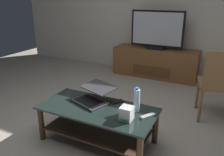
{
  "coord_description": "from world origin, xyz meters",
  "views": [
    {
      "loc": [
        1.2,
        -1.85,
        1.48
      ],
      "look_at": [
        0.05,
        0.45,
        0.55
      ],
      "focal_mm": 36.5,
      "sensor_mm": 36.0,
      "label": 1
    }
  ],
  "objects_px": {
    "dining_chair": "(219,82)",
    "water_bottle_near": "(137,100)",
    "cell_phone": "(117,101)",
    "media_cabinet": "(155,63)",
    "laptop": "(93,96)",
    "coffee_table": "(97,118)",
    "router_box": "(127,113)",
    "television": "(157,31)",
    "tv_remote": "(148,116)"
  },
  "relations": [
    {
      "from": "coffee_table",
      "to": "cell_phone",
      "type": "xyz_separation_m",
      "value": [
        0.12,
        0.22,
        0.13
      ]
    },
    {
      "from": "dining_chair",
      "to": "laptop",
      "type": "distance_m",
      "value": 1.51
    },
    {
      "from": "media_cabinet",
      "to": "tv_remote",
      "type": "distance_m",
      "value": 2.35
    },
    {
      "from": "media_cabinet",
      "to": "dining_chair",
      "type": "relative_size",
      "value": 1.74
    },
    {
      "from": "television",
      "to": "water_bottle_near",
      "type": "height_order",
      "value": "television"
    },
    {
      "from": "laptop",
      "to": "media_cabinet",
      "type": "bearing_deg",
      "value": 88.7
    },
    {
      "from": "coffee_table",
      "to": "media_cabinet",
      "type": "xyz_separation_m",
      "value": [
        -0.07,
        2.33,
        -0.0
      ]
    },
    {
      "from": "media_cabinet",
      "to": "water_bottle_near",
      "type": "xyz_separation_m",
      "value": [
        0.45,
        -2.22,
        0.25
      ]
    },
    {
      "from": "television",
      "to": "router_box",
      "type": "xyz_separation_m",
      "value": [
        0.43,
        -2.39,
        -0.42
      ]
    },
    {
      "from": "laptop",
      "to": "water_bottle_near",
      "type": "bearing_deg",
      "value": -0.97
    },
    {
      "from": "dining_chair",
      "to": "water_bottle_near",
      "type": "relative_size",
      "value": 3.56
    },
    {
      "from": "water_bottle_near",
      "to": "laptop",
      "type": "bearing_deg",
      "value": 179.03
    },
    {
      "from": "media_cabinet",
      "to": "dining_chair",
      "type": "bearing_deg",
      "value": -48.2
    },
    {
      "from": "tv_remote",
      "to": "coffee_table",
      "type": "bearing_deg",
      "value": -141.51
    },
    {
      "from": "media_cabinet",
      "to": "dining_chair",
      "type": "distance_m",
      "value": 1.75
    },
    {
      "from": "coffee_table",
      "to": "water_bottle_near",
      "type": "distance_m",
      "value": 0.47
    },
    {
      "from": "dining_chair",
      "to": "laptop",
      "type": "relative_size",
      "value": 1.86
    },
    {
      "from": "water_bottle_near",
      "to": "media_cabinet",
      "type": "bearing_deg",
      "value": 101.51
    },
    {
      "from": "dining_chair",
      "to": "cell_phone",
      "type": "xyz_separation_m",
      "value": [
        -0.96,
        -0.82,
        -0.11
      ]
    },
    {
      "from": "media_cabinet",
      "to": "router_box",
      "type": "relative_size",
      "value": 12.15
    },
    {
      "from": "cell_phone",
      "to": "television",
      "type": "bearing_deg",
      "value": 131.83
    },
    {
      "from": "laptop",
      "to": "water_bottle_near",
      "type": "relative_size",
      "value": 1.92
    },
    {
      "from": "tv_remote",
      "to": "media_cabinet",
      "type": "bearing_deg",
      "value": 136.95
    },
    {
      "from": "laptop",
      "to": "dining_chair",
      "type": "bearing_deg",
      "value": 37.34
    },
    {
      "from": "coffee_table",
      "to": "media_cabinet",
      "type": "distance_m",
      "value": 2.33
    },
    {
      "from": "water_bottle_near",
      "to": "cell_phone",
      "type": "bearing_deg",
      "value": 158.27
    },
    {
      "from": "television",
      "to": "tv_remote",
      "type": "height_order",
      "value": "television"
    },
    {
      "from": "coffee_table",
      "to": "television",
      "type": "relative_size",
      "value": 1.24
    },
    {
      "from": "cell_phone",
      "to": "laptop",
      "type": "bearing_deg",
      "value": -121.68
    },
    {
      "from": "media_cabinet",
      "to": "cell_phone",
      "type": "height_order",
      "value": "media_cabinet"
    },
    {
      "from": "dining_chair",
      "to": "router_box",
      "type": "bearing_deg",
      "value": -122.97
    },
    {
      "from": "coffee_table",
      "to": "router_box",
      "type": "relative_size",
      "value": 9.33
    },
    {
      "from": "cell_phone",
      "to": "router_box",
      "type": "bearing_deg",
      "value": -14.9
    },
    {
      "from": "router_box",
      "to": "water_bottle_near",
      "type": "xyz_separation_m",
      "value": [
        0.02,
        0.19,
        0.06
      ]
    },
    {
      "from": "router_box",
      "to": "tv_remote",
      "type": "height_order",
      "value": "router_box"
    },
    {
      "from": "laptop",
      "to": "tv_remote",
      "type": "xyz_separation_m",
      "value": [
        0.64,
        -0.06,
        -0.05
      ]
    },
    {
      "from": "router_box",
      "to": "water_bottle_near",
      "type": "distance_m",
      "value": 0.2
    },
    {
      "from": "television",
      "to": "laptop",
      "type": "bearing_deg",
      "value": -91.31
    },
    {
      "from": "coffee_table",
      "to": "cell_phone",
      "type": "relative_size",
      "value": 8.64
    },
    {
      "from": "coffee_table",
      "to": "television",
      "type": "bearing_deg",
      "value": 91.63
    },
    {
      "from": "dining_chair",
      "to": "tv_remote",
      "type": "relative_size",
      "value": 5.64
    },
    {
      "from": "media_cabinet",
      "to": "laptop",
      "type": "bearing_deg",
      "value": -91.3
    },
    {
      "from": "television",
      "to": "laptop",
      "type": "relative_size",
      "value": 2.0
    },
    {
      "from": "dining_chair",
      "to": "cell_phone",
      "type": "bearing_deg",
      "value": -139.51
    },
    {
      "from": "media_cabinet",
      "to": "laptop",
      "type": "xyz_separation_m",
      "value": [
        -0.05,
        -2.21,
        0.19
      ]
    },
    {
      "from": "television",
      "to": "dining_chair",
      "type": "distance_m",
      "value": 1.75
    },
    {
      "from": "television",
      "to": "dining_chair",
      "type": "bearing_deg",
      "value": -47.72
    },
    {
      "from": "laptop",
      "to": "cell_phone",
      "type": "bearing_deg",
      "value": 21.69
    },
    {
      "from": "coffee_table",
      "to": "router_box",
      "type": "height_order",
      "value": "router_box"
    },
    {
      "from": "dining_chair",
      "to": "water_bottle_near",
      "type": "bearing_deg",
      "value": -127.16
    }
  ]
}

